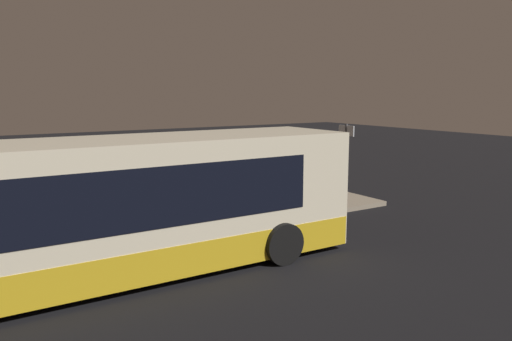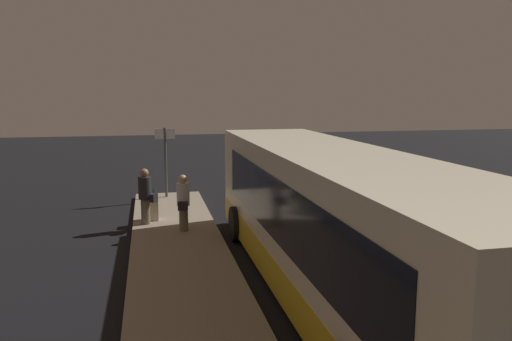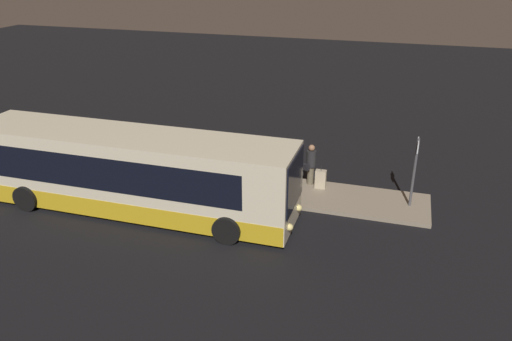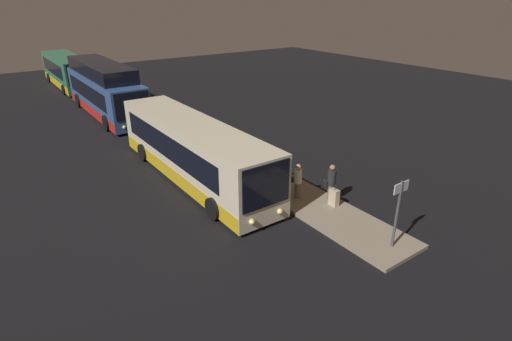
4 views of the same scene
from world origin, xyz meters
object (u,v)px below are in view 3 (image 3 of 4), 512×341
at_px(bus_lead, 130,173).
at_px(passenger_boarding, 311,163).
at_px(suitcase, 321,179).
at_px(sign_post, 415,165).
at_px(passenger_waiting, 279,171).

relative_size(bus_lead, passenger_boarding, 7.26).
distance_m(bus_lead, suitcase, 7.38).
bearing_deg(suitcase, sign_post, -8.50).
bearing_deg(passenger_waiting, suitcase, -55.20).
relative_size(bus_lead, suitcase, 12.41).
bearing_deg(passenger_waiting, bus_lead, 124.43).
height_order(passenger_boarding, passenger_waiting, passenger_boarding).
xyz_separation_m(passenger_boarding, suitcase, (0.47, -0.24, -0.53)).
height_order(passenger_waiting, sign_post, sign_post).
xyz_separation_m(bus_lead, suitcase, (6.44, 3.47, -0.93)).
bearing_deg(passenger_boarding, passenger_waiting, 76.26).
bearing_deg(passenger_waiting, passenger_boarding, -38.12).
xyz_separation_m(passenger_waiting, suitcase, (1.50, 0.82, -0.50)).
relative_size(passenger_boarding, passenger_waiting, 1.04).
xyz_separation_m(passenger_waiting, sign_post, (4.96, 0.30, 0.77)).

